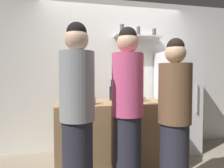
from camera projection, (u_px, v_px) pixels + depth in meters
back_wall_assembly at (114, 74)px, 3.68m from camera, size 4.80×0.32×2.60m
refrigerator at (177, 101)px, 3.53m from camera, size 0.57×0.66×1.67m
counter at (112, 134)px, 2.92m from camera, size 1.55×0.75×0.91m
baking_pan at (132, 98)px, 3.14m from camera, size 0.34×0.24×0.05m
utensil_holder at (92, 100)px, 2.66m from camera, size 0.11×0.11×0.21m
wine_bottle_pale_glass at (85, 97)px, 2.52m from camera, size 0.07×0.07×0.29m
wine_bottle_dark_glass at (112, 92)px, 3.07m from camera, size 0.07×0.07×0.32m
water_bottle_plastic at (138, 94)px, 2.86m from camera, size 0.09×0.09×0.26m
person_grey_hoodie at (77, 115)px, 2.00m from camera, size 0.34×0.34×1.80m
person_brown_jacket at (175, 119)px, 2.15m from camera, size 0.34×0.34×1.67m
person_pink_top at (127, 111)px, 2.23m from camera, size 0.34×0.34×1.80m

